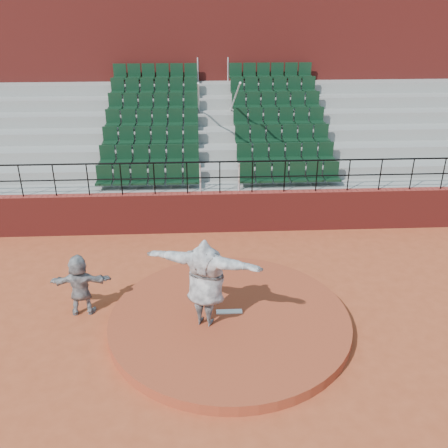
% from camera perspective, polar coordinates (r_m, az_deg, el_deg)
% --- Properties ---
extents(ground, '(90.00, 90.00, 0.00)m').
position_cam_1_polar(ground, '(11.74, 0.64, -11.45)').
color(ground, '#A34524').
rests_on(ground, ground).
extents(pitchers_mound, '(5.50, 5.50, 0.25)m').
position_cam_1_polar(pitchers_mound, '(11.67, 0.64, -10.96)').
color(pitchers_mound, '#953A21').
rests_on(pitchers_mound, ground).
extents(pitching_rubber, '(0.60, 0.15, 0.03)m').
position_cam_1_polar(pitching_rubber, '(11.71, 0.60, -9.97)').
color(pitching_rubber, white).
rests_on(pitching_rubber, pitchers_mound).
extents(boundary_wall, '(24.00, 0.30, 1.30)m').
position_cam_1_polar(boundary_wall, '(15.75, -0.47, 1.40)').
color(boundary_wall, maroon).
rests_on(boundary_wall, ground).
extents(wall_railing, '(24.04, 0.05, 1.03)m').
position_cam_1_polar(wall_railing, '(15.25, -0.48, 6.15)').
color(wall_railing, black).
rests_on(wall_railing, boundary_wall).
extents(seating_deck, '(24.00, 5.97, 4.63)m').
position_cam_1_polar(seating_deck, '(18.89, -0.96, 8.08)').
color(seating_deck, gray).
rests_on(seating_deck, ground).
extents(press_box_facade, '(24.00, 3.00, 7.10)m').
position_cam_1_polar(press_box_facade, '(22.27, -1.38, 16.28)').
color(press_box_facade, maroon).
rests_on(press_box_facade, ground).
extents(pitcher, '(2.65, 1.53, 2.09)m').
position_cam_1_polar(pitcher, '(10.83, -2.14, -6.66)').
color(pitcher, black).
rests_on(pitcher, pitchers_mound).
extents(fielder, '(1.44, 0.51, 1.53)m').
position_cam_1_polar(fielder, '(12.19, -16.13, -6.70)').
color(fielder, black).
rests_on(fielder, ground).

